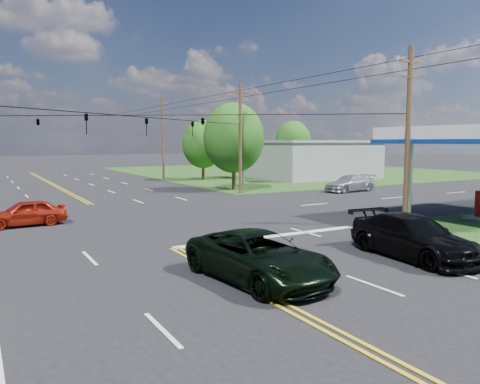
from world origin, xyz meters
TOP-DOWN VIEW (x-y plane):
  - ground at (0.00, 12.00)m, footprint 280.00×280.00m
  - grass_ne at (35.00, 44.00)m, footprint 46.00×48.00m
  - stop_bar at (5.00, 4.00)m, footprint 10.00×0.50m
  - retail_ne at (30.00, 32.00)m, footprint 14.00×10.00m
  - pole_se at (13.00, 3.00)m, footprint 1.60×0.28m
  - pole_ne at (13.00, 21.00)m, footprint 1.60×0.28m
  - pole_right_far at (13.00, 40.00)m, footprint 1.60×0.28m
  - span_wire_signals at (0.00, 12.00)m, footprint 26.00×18.00m
  - power_lines at (0.00, 10.00)m, footprint 26.04×100.00m
  - tree_right_a at (14.00, 24.00)m, footprint 5.70×5.70m
  - tree_right_b at (16.50, 36.00)m, footprint 4.94×4.94m
  - tree_far_r at (34.00, 42.00)m, footprint 5.32×5.32m
  - pickup_dkgreen at (0.69, -1.70)m, footprint 3.21×5.97m
  - suv_black at (7.55, -2.11)m, footprint 2.78×5.87m
  - sedan_red at (-4.93, 13.00)m, footprint 4.24×1.91m
  - sedan_far at (22.50, 17.50)m, footprint 5.34×2.49m
  - polesign_ne at (16.93, 27.29)m, footprint 2.06×1.00m

SIDE VIEW (x-z plane):
  - ground at x=0.00m, z-range 0.00..0.00m
  - grass_ne at x=35.00m, z-range -0.01..0.01m
  - stop_bar at x=5.00m, z-range -0.01..0.01m
  - sedan_red at x=-4.93m, z-range 0.00..1.42m
  - sedan_far at x=22.50m, z-range 0.00..1.51m
  - pickup_dkgreen at x=0.69m, z-range 0.00..1.59m
  - suv_black at x=7.55m, z-range 0.00..1.65m
  - retail_ne at x=30.00m, z-range 0.00..4.40m
  - tree_right_b at x=16.50m, z-range 0.68..7.76m
  - tree_far_r at x=34.00m, z-range 0.73..8.36m
  - tree_right_a at x=14.00m, z-range 0.78..8.96m
  - pole_se at x=13.00m, z-range 0.17..9.67m
  - pole_ne at x=13.00m, z-range 0.17..9.67m
  - pole_right_far at x=13.00m, z-range 0.17..10.17m
  - polesign_ne at x=16.93m, z-range 2.09..9.78m
  - span_wire_signals at x=0.00m, z-range 5.43..6.56m
  - power_lines at x=0.00m, z-range 8.28..8.92m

